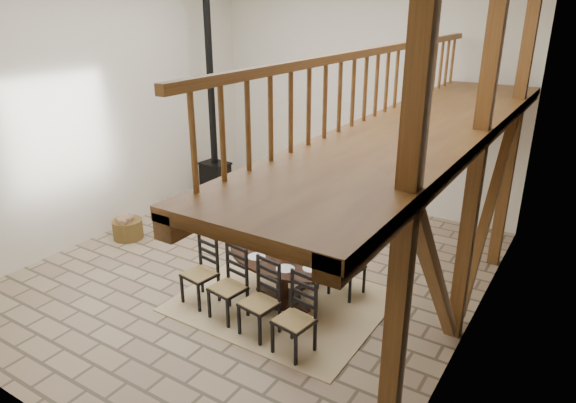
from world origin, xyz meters
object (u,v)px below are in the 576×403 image
Objects in this scene: wood_stove at (214,152)px; log_basket at (128,228)px; dining_table at (278,281)px; log_stack at (172,205)px.

wood_stove is 2.84m from log_basket.
wood_stove reaches higher than dining_table.
dining_table is 4.10× the size of log_basket.
dining_table is 3.83m from log_basket.
log_basket is 1.82× the size of log_stack.
dining_table is 0.47× the size of wood_stove.
log_stack is (-0.22, -1.25, -0.96)m from wood_stove.
log_basket is at bearing -84.93° from wood_stove.
wood_stove reaches higher than log_stack.
log_basket is at bearing -177.92° from dining_table.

